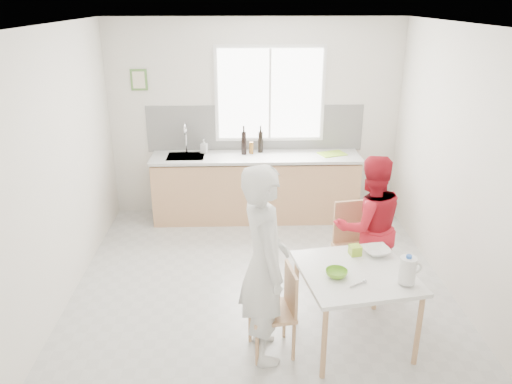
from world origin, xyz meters
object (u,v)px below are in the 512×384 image
at_px(chair_left, 278,307).
at_px(wine_bottle_b, 261,142).
at_px(wine_bottle_a, 244,143).
at_px(bowl_white, 377,251).
at_px(milk_jug, 408,270).
at_px(person_white, 264,265).
at_px(person_red, 369,227).
at_px(dining_table, 356,278).
at_px(chair_far, 356,244).
at_px(bowl_green, 336,273).

height_order(chair_left, wine_bottle_b, wine_bottle_b).
bearing_deg(wine_bottle_a, bowl_white, -64.67).
bearing_deg(milk_jug, person_white, 166.17).
height_order(chair_left, wine_bottle_a, wine_bottle_a).
bearing_deg(bowl_white, person_red, 84.37).
height_order(milk_jug, wine_bottle_a, wine_bottle_a).
xyz_separation_m(dining_table, wine_bottle_a, (-0.94, 2.82, 0.43)).
relative_size(chair_left, person_white, 0.46).
relative_size(dining_table, milk_jug, 4.35).
relative_size(chair_far, wine_bottle_a, 3.02).
height_order(person_red, bowl_green, person_red).
distance_m(dining_table, milk_jug, 0.48).
bearing_deg(chair_far, bowl_white, -94.99).
xyz_separation_m(dining_table, wine_bottle_b, (-0.71, 2.90, 0.42)).
xyz_separation_m(wine_bottle_a, wine_bottle_b, (0.23, 0.08, -0.01)).
relative_size(chair_left, person_red, 0.53).
bearing_deg(wine_bottle_b, milk_jug, -70.98).
height_order(chair_far, wine_bottle_b, wine_bottle_b).
xyz_separation_m(chair_far, bowl_white, (0.05, -0.57, 0.22)).
relative_size(dining_table, person_white, 0.62).
bearing_deg(chair_far, wine_bottle_b, 104.65).
distance_m(person_white, bowl_green, 0.63).
bearing_deg(wine_bottle_a, chair_far, -59.52).
height_order(chair_left, person_red, person_red).
bearing_deg(milk_jug, person_red, 83.78).
bearing_deg(person_red, person_white, 30.82).
height_order(person_white, bowl_white, person_white).
xyz_separation_m(bowl_green, bowl_white, (0.44, 0.38, -0.00)).
bearing_deg(person_red, wine_bottle_a, -67.89).
distance_m(bowl_white, milk_jug, 0.54).
relative_size(bowl_green, bowl_white, 0.79).
bearing_deg(bowl_green, person_white, -174.99).
height_order(milk_jug, wine_bottle_b, wine_bottle_b).
bearing_deg(chair_left, chair_far, 128.39).
bearing_deg(wine_bottle_a, milk_jug, -66.75).
height_order(dining_table, milk_jug, milk_jug).
bearing_deg(bowl_green, person_red, 61.07).
relative_size(person_red, wine_bottle_a, 4.72).
relative_size(chair_left, bowl_green, 4.28).
bearing_deg(chair_left, person_white, -90.00).
bearing_deg(person_white, person_red, -59.18).
distance_m(chair_far, bowl_green, 1.05).
relative_size(bowl_white, wine_bottle_a, 0.75).
distance_m(person_red, bowl_green, 1.02).
height_order(dining_table, bowl_green, bowl_green).
bearing_deg(chair_far, bowl_green, -122.21).
distance_m(chair_left, bowl_green, 0.58).
relative_size(dining_table, bowl_white, 4.51).
distance_m(chair_left, person_red, 1.39).
relative_size(person_white, person_red, 1.16).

